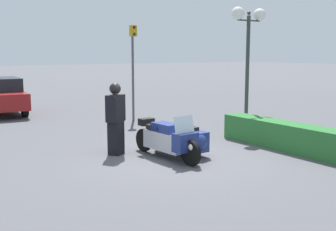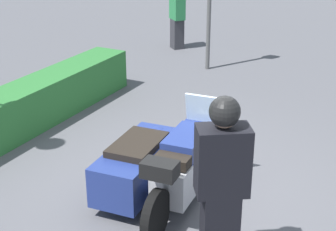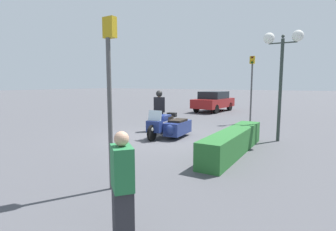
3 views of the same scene
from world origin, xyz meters
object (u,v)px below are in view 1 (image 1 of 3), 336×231
Objects in this scene: hedge_bush_curbside at (288,137)px; twin_lamp_post at (248,32)px; police_motorcycle at (177,139)px; officer_rider at (116,117)px; traffic_light_far at (133,59)px.

hedge_bush_curbside is 3.99m from twin_lamp_post.
police_motorcycle reaches higher than hedge_bush_curbside.
police_motorcycle is at bearing -164.67° from officer_rider.
police_motorcycle is at bearing -21.52° from traffic_light_far.
hedge_bush_curbside is at bearing 64.88° from police_motorcycle.
twin_lamp_post is at bearing 106.60° from police_motorcycle.
twin_lamp_post is at bearing -118.08° from officer_rider.
traffic_light_far reaches higher than police_motorcycle.
traffic_light_far is (-4.50, 3.04, 1.38)m from officer_rider.
police_motorcycle is 1.34× the size of officer_rider.
officer_rider is at bearing -136.05° from police_motorcycle.
traffic_light_far is (-4.06, -1.98, -0.91)m from twin_lamp_post.
traffic_light_far is at bearing 156.90° from police_motorcycle.
twin_lamp_post reaches higher than officer_rider.
twin_lamp_post reaches higher than traffic_light_far.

